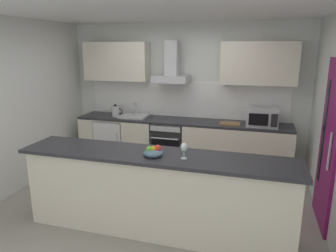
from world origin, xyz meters
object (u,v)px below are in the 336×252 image
(refrigerator, at_px, (114,140))
(chopping_board, at_px, (230,123))
(oven, at_px, (169,143))
(range_hood, at_px, (172,69))
(wine_glass, at_px, (184,148))
(fruit_bowl, at_px, (153,152))
(sink, at_px, (134,116))
(microwave, at_px, (262,117))
(kettle, at_px, (116,111))

(refrigerator, bearing_deg, chopping_board, -0.55)
(oven, distance_m, range_hood, 1.33)
(wine_glass, xyz_separation_m, fruit_bowl, (-0.35, -0.01, -0.08))
(sink, relative_size, chopping_board, 1.47)
(microwave, height_order, range_hood, range_hood)
(oven, distance_m, fruit_bowl, 2.25)
(oven, xyz_separation_m, wine_glass, (0.77, -2.12, 0.65))
(microwave, relative_size, sink, 1.00)
(refrigerator, distance_m, sink, 0.66)
(oven, height_order, sink, sink)
(oven, height_order, refrigerator, oven)
(microwave, distance_m, sink, 2.29)
(oven, distance_m, wine_glass, 2.35)
(oven, xyz_separation_m, kettle, (-1.04, -0.03, 0.55))
(oven, relative_size, microwave, 1.60)
(kettle, bearing_deg, oven, 1.85)
(range_hood, bearing_deg, fruit_bowl, -79.42)
(oven, xyz_separation_m, microwave, (1.59, -0.03, 0.59))
(sink, bearing_deg, refrigerator, -178.18)
(oven, bearing_deg, range_hood, 90.00)
(range_hood, bearing_deg, chopping_board, -8.10)
(oven, relative_size, fruit_bowl, 3.64)
(refrigerator, relative_size, fruit_bowl, 3.86)
(refrigerator, xyz_separation_m, fruit_bowl, (1.55, -2.13, 0.60))
(microwave, bearing_deg, chopping_board, 179.54)
(kettle, bearing_deg, wine_glass, -49.03)
(sink, relative_size, wine_glass, 2.81)
(sink, relative_size, fruit_bowl, 2.27)
(refrigerator, relative_size, range_hood, 1.18)
(microwave, relative_size, range_hood, 0.69)
(sink, distance_m, wine_glass, 2.59)
(microwave, bearing_deg, fruit_bowl, -119.02)
(wine_glass, bearing_deg, microwave, 68.59)
(microwave, height_order, wine_glass, microwave)
(oven, bearing_deg, wine_glass, -70.01)
(oven, height_order, wine_glass, wine_glass)
(sink, relative_size, range_hood, 0.69)
(wine_glass, bearing_deg, oven, 109.99)
(oven, bearing_deg, fruit_bowl, -78.79)
(sink, xyz_separation_m, kettle, (-0.35, -0.04, 0.08))
(sink, height_order, range_hood, range_hood)
(oven, height_order, fruit_bowl, fruit_bowl)
(range_hood, height_order, wine_glass, range_hood)
(range_hood, xyz_separation_m, fruit_bowl, (0.42, -2.27, -0.76))
(refrigerator, bearing_deg, wine_glass, -48.17)
(range_hood, bearing_deg, refrigerator, -173.29)
(sink, bearing_deg, oven, -0.91)
(refrigerator, bearing_deg, microwave, -0.53)
(oven, height_order, microwave, microwave)
(microwave, height_order, chopping_board, microwave)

